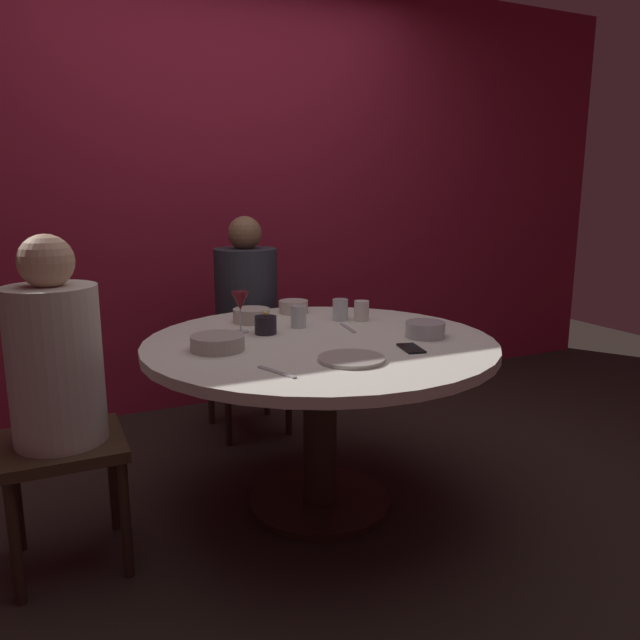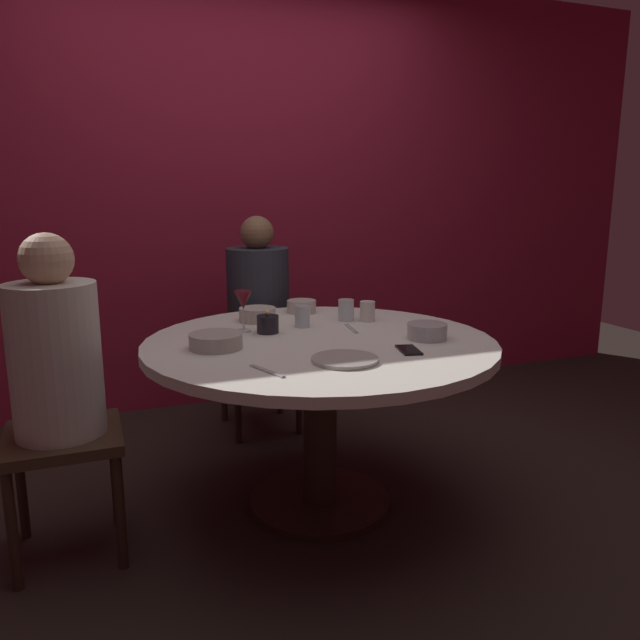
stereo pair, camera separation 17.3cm
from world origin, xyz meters
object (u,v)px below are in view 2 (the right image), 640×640
dinner_plate (345,359)px  bowl_serving_large (427,331)px  dining_table (320,372)px  bowl_sauce_side (216,341)px  cup_near_candle (367,311)px  cup_by_right_diner (302,316)px  cell_phone (409,350)px  seated_diner_left (56,364)px  bowl_salad_center (257,314)px  bowl_small_white (302,306)px  wine_glass (243,302)px  candle_holder (268,324)px  cup_by_left_diner (346,310)px  seated_diner_back (258,301)px

dinner_plate → bowl_serving_large: bowl_serving_large is taller
dining_table → bowl_sauce_side: (-0.42, 0.01, 0.17)m
cup_near_candle → cup_by_right_diner: 0.32m
cell_phone → seated_diner_left: bearing=-0.6°
bowl_salad_center → bowl_sauce_side: bowl_salad_center is taller
bowl_small_white → cup_by_right_diner: size_ratio=1.49×
wine_glass → cup_by_right_diner: bearing=-1.9°
seated_diner_left → candle_holder: size_ratio=12.17×
bowl_serving_large → cup_by_left_diner: size_ratio=1.63×
bowl_serving_large → wine_glass: bearing=148.8°
cell_phone → cup_by_left_diner: size_ratio=1.42×
seated_diner_back → cup_by_left_diner: (0.24, -0.64, 0.05)m
bowl_serving_large → bowl_salad_center: bowl_serving_large is taller
dinner_plate → cup_by_right_diner: size_ratio=2.50×
wine_glass → cup_by_right_diner: wine_glass is taller
seated_diner_left → wine_glass: 0.79m
dinner_plate → bowl_serving_large: (0.44, 0.19, 0.02)m
cup_near_candle → bowl_sauce_side: bearing=-162.1°
candle_holder → dinner_plate: candle_holder is taller
candle_holder → cup_by_right_diner: candle_holder is taller
wine_glass → cup_by_left_diner: wine_glass is taller
cup_by_left_diner → dining_table: bearing=-129.3°
wine_glass → cup_by_left_diner: bearing=5.2°
wine_glass → bowl_small_white: bearing=38.9°
bowl_small_white → candle_holder: bearing=-127.6°
seated_diner_back → wine_glass: (-0.25, -0.68, 0.13)m
seated_diner_left → bowl_small_white: bearing=26.4°
bowl_small_white → bowl_sauce_side: bowl_small_white is taller
bowl_salad_center → cup_by_right_diner: size_ratio=1.76×
cup_near_candle → bowl_serving_large: bearing=-79.1°
dinner_plate → cup_by_right_diner: bearing=85.5°
dining_table → candle_holder: candle_holder is taller
bowl_small_white → cup_near_candle: size_ratio=1.56×
dinner_plate → dining_table: bearing=84.0°
wine_glass → candle_holder: bearing=-37.5°
candle_holder → bowl_salad_center: candle_holder is taller
candle_holder → cell_phone: (0.41, -0.48, -0.03)m
seated_diner_left → seated_diner_back: (0.99, 0.93, 0.00)m
dining_table → dinner_plate: dinner_plate is taller
cup_by_left_diner → cup_by_right_diner: bearing=-167.0°
seated_diner_back → cup_near_candle: bearing=26.0°
wine_glass → bowl_serving_large: 0.78m
seated_diner_left → dinner_plate: 1.01m
candle_holder → cup_near_candle: (0.50, 0.07, 0.01)m
wine_glass → dinner_plate: wine_glass is taller
cell_phone → cup_by_right_diner: cup_by_right_diner is taller
wine_glass → bowl_salad_center: (0.11, 0.18, -0.10)m
seated_diner_back → cell_phone: seated_diner_back is taller
candle_holder → cup_by_right_diner: 0.18m
cup_near_candle → dining_table: bearing=-142.6°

